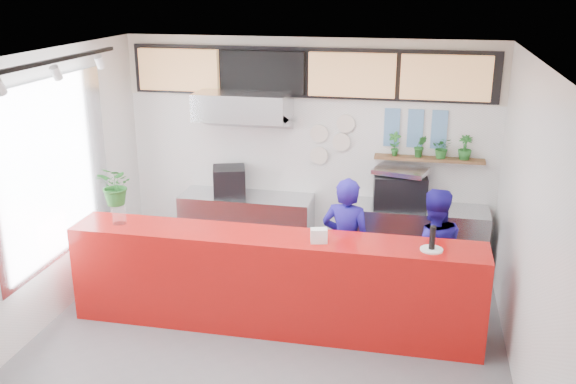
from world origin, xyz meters
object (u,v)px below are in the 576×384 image
Objects in this scene: espresso_machine at (400,190)px; staff_right at (431,254)px; service_counter at (273,282)px; staff_center at (346,244)px; panini_oven at (229,181)px; pepper_mill at (432,238)px.

staff_right is at bearing -76.32° from espresso_machine.
staff_right is (1.68, 0.61, 0.22)m from service_counter.
service_counter is at bearing -130.65° from espresso_machine.
espresso_machine is at bearing 55.08° from service_counter.
service_counter is at bearing 51.90° from staff_center.
panini_oven is at bearing -36.00° from staff_right.
service_counter is at bearing 7.67° from staff_right.
staff_center is at bearing -51.19° from panini_oven.
service_counter is 18.33× the size of pepper_mill.
panini_oven reaches higher than service_counter.
panini_oven is 0.27× the size of staff_center.
panini_oven is 0.64× the size of espresso_machine.
pepper_mill is (0.40, -1.85, 0.12)m from espresso_machine.
staff_center is at bearing -14.20° from staff_right.
staff_center reaches higher than pepper_mill.
espresso_machine is 0.42× the size of staff_center.
espresso_machine is at bearing -105.25° from staff_center.
panini_oven is at bearing 174.26° from espresso_machine.
pepper_mill reaches higher than service_counter.
staff_right is (0.42, -1.19, -0.34)m from espresso_machine.
service_counter is 1.80m from staff_right.
espresso_machine is 2.71× the size of pepper_mill.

